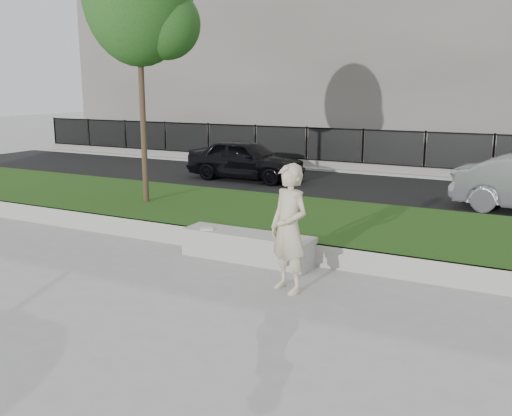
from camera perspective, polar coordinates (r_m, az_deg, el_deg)
The scene contains 11 objects.
ground at distance 10.26m, azimuth -6.78°, elevation -5.72°, with size 90.00×90.00×0.00m, color gray.
grass_bank at distance 12.69m, azimuth 0.88°, elevation -1.20°, with size 34.00×4.00×0.40m, color #11360D.
grass_kerb at distance 11.03m, azimuth -3.75°, elevation -3.29°, with size 34.00×0.08×0.40m, color #9D9B93.
street at distance 17.71m, azimuth 8.97°, elevation 1.89°, with size 34.00×7.00×0.04m, color black.
far_pavement at distance 21.96m, azimuth 12.81°, elevation 3.82°, with size 34.00×3.00×0.12m, color gray.
iron_fence at distance 20.94m, azimuth 12.15°, elevation 4.79°, with size 32.00×0.30×1.50m.
building_facade at distance 28.62m, azimuth 17.12°, elevation 15.40°, with size 34.00×10.00×10.00m, color #605A54.
stone_bench at distance 10.44m, azimuth -0.82°, elevation -3.84°, with size 2.50×0.62×0.51m, color #9D9B93.
man at distance 8.70m, azimuth 3.32°, elevation -2.08°, with size 0.73×0.48×1.99m, color beige.
book at distance 10.64m, azimuth -4.95°, elevation -2.09°, with size 0.24×0.17×0.03m, color beige.
car_dark at distance 19.02m, azimuth -1.04°, elevation 4.87°, with size 1.60×3.98×1.35m, color black.
Camera 1 is at (5.59, -8.01, 3.14)m, focal length 40.00 mm.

